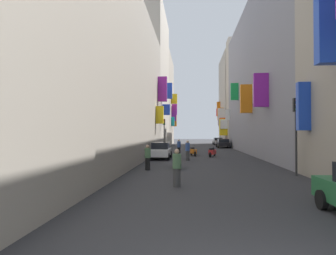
% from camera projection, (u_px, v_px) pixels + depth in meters
% --- Properties ---
extents(ground_plane, '(140.00, 140.00, 0.00)m').
position_uv_depth(ground_plane, '(201.00, 153.00, 33.22)').
color(ground_plane, '#2D2D30').
extents(building_left_near, '(7.05, 31.79, 13.12)m').
position_uv_depth(building_left_near, '(94.00, 73.00, 19.93)').
color(building_left_near, '#9E9384').
rests_on(building_left_near, ground).
extents(building_left_mid_a, '(7.37, 13.93, 20.43)m').
position_uv_depth(building_left_mid_a, '(145.00, 81.00, 42.75)').
color(building_left_mid_a, '#B2A899').
rests_on(building_left_mid_a, ground).
extents(building_left_mid_b, '(7.18, 14.29, 17.36)m').
position_uv_depth(building_left_mid_b, '(157.00, 101.00, 56.79)').
color(building_left_mid_b, '#9E9384').
rests_on(building_left_mid_b, ground).
extents(building_right_mid_a, '(7.15, 29.61, 16.74)m').
position_uv_depth(building_right_mid_a, '(274.00, 78.00, 31.43)').
color(building_right_mid_a, gray).
rests_on(building_right_mid_a, ground).
extents(building_right_mid_b, '(7.35, 3.39, 18.15)m').
position_uv_depth(building_right_mid_b, '(245.00, 93.00, 47.90)').
color(building_right_mid_b, '#B2A899').
rests_on(building_right_mid_b, ground).
extents(building_right_far, '(7.26, 12.28, 17.47)m').
position_uv_depth(building_right_far, '(237.00, 101.00, 56.50)').
color(building_right_far, '#9E9384').
rests_on(building_right_far, ground).
extents(parked_car_silver, '(1.86, 4.39, 1.37)m').
position_uv_depth(parked_car_silver, '(218.00, 141.00, 55.22)').
color(parked_car_silver, '#B7B7BC').
rests_on(parked_car_silver, ground).
extents(parked_car_black, '(1.95, 4.27, 1.38)m').
position_uv_depth(parked_car_black, '(223.00, 143.00, 44.08)').
color(parked_car_black, black).
rests_on(parked_car_black, ground).
extents(parked_car_white, '(1.85, 4.17, 1.48)m').
position_uv_depth(parked_car_white, '(161.00, 150.00, 25.75)').
color(parked_car_white, white).
rests_on(parked_car_white, ground).
extents(scooter_green, '(0.59, 1.99, 1.13)m').
position_uv_depth(scooter_green, '(177.00, 161.00, 18.79)').
color(scooter_green, '#287F3D').
rests_on(scooter_green, ground).
extents(scooter_orange, '(0.71, 1.95, 1.13)m').
position_uv_depth(scooter_orange, '(193.00, 151.00, 28.88)').
color(scooter_orange, orange).
rests_on(scooter_orange, ground).
extents(scooter_white, '(0.74, 1.89, 1.13)m').
position_uv_depth(scooter_white, '(221.00, 144.00, 48.43)').
color(scooter_white, silver).
rests_on(scooter_white, ground).
extents(scooter_red, '(0.83, 1.85, 1.13)m').
position_uv_depth(scooter_red, '(212.00, 152.00, 27.79)').
color(scooter_red, red).
rests_on(scooter_red, ground).
extents(pedestrian_crossing, '(0.50, 0.50, 1.66)m').
position_uv_depth(pedestrian_crossing, '(179.00, 147.00, 30.00)').
color(pedestrian_crossing, black).
rests_on(pedestrian_crossing, ground).
extents(pedestrian_near_left, '(0.52, 0.52, 1.66)m').
position_uv_depth(pedestrian_near_left, '(177.00, 168.00, 12.40)').
color(pedestrian_near_left, '#3B3B3B').
rests_on(pedestrian_near_left, ground).
extents(pedestrian_near_right, '(0.48, 0.48, 1.59)m').
position_uv_depth(pedestrian_near_right, '(148.00, 158.00, 17.94)').
color(pedestrian_near_right, black).
rests_on(pedestrian_near_right, ground).
extents(pedestrian_mid_street, '(0.53, 0.53, 1.70)m').
position_uv_depth(pedestrian_mid_street, '(188.00, 151.00, 23.98)').
color(pedestrian_mid_street, '#3D3D3D').
rests_on(pedestrian_mid_street, ground).
extents(traffic_light_near_corner, '(0.26, 0.34, 4.27)m').
position_uv_depth(traffic_light_near_corner, '(296.00, 123.00, 15.60)').
color(traffic_light_near_corner, '#2D2D2D').
rests_on(traffic_light_near_corner, ground).
extents(traffic_light_far_corner, '(0.26, 0.34, 4.08)m').
position_uv_depth(traffic_light_far_corner, '(164.00, 129.00, 35.89)').
color(traffic_light_far_corner, '#2D2D2D').
rests_on(traffic_light_far_corner, ground).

